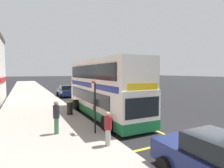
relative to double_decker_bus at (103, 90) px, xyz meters
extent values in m
plane|color=black|center=(2.46, 24.63, -2.06)|extent=(260.00, 260.00, 0.00)
cube|color=#A39E93|center=(-4.54, 24.63, -1.99)|extent=(6.00, 76.00, 0.14)
cube|color=white|center=(0.01, 0.01, -0.71)|extent=(2.46, 10.50, 2.30)
cube|color=white|center=(0.01, 0.01, 1.39)|extent=(2.44, 10.29, 1.90)
cube|color=#196B3D|center=(0.01, 0.01, -1.56)|extent=(2.48, 10.52, 0.60)
cube|color=navy|center=(0.01, 0.01, 0.46)|extent=(2.49, 9.66, 0.36)
cube|color=black|center=(-1.24, 0.41, -0.41)|extent=(0.04, 8.40, 0.90)
cube|color=black|center=(-1.24, 0.01, 1.44)|extent=(0.04, 9.24, 1.00)
cube|color=black|center=(0.01, -5.26, -0.46)|extent=(2.17, 0.04, 1.10)
cube|color=yellow|center=(0.01, -5.26, 0.66)|extent=(1.97, 0.04, 0.36)
cylinder|color=black|center=(-1.31, -3.77, -1.56)|extent=(0.56, 1.00, 1.00)
cylinder|color=black|center=(1.33, -3.77, -1.56)|extent=(0.56, 1.00, 1.00)
cylinder|color=black|center=(-1.31, 2.90, -1.56)|extent=(0.56, 1.00, 1.00)
cylinder|color=black|center=(1.33, 2.90, -1.56)|extent=(0.56, 1.00, 1.00)
cube|color=yellow|center=(-1.46, -0.12, -2.06)|extent=(0.16, 12.96, 0.01)
cube|color=yellow|center=(1.37, -0.12, -2.06)|extent=(0.16, 12.96, 0.01)
cube|color=yellow|center=(-0.05, -6.52, -2.06)|extent=(2.99, 0.16, 0.01)
cube|color=yellow|center=(-0.05, 6.28, -2.06)|extent=(2.99, 0.16, 0.01)
cylinder|color=black|center=(-2.17, -3.89, -0.54)|extent=(0.09, 0.09, 2.78)
cube|color=silver|center=(-2.17, -3.63, 0.67)|extent=(0.05, 0.42, 0.30)
cube|color=red|center=(-2.17, -3.63, 0.87)|extent=(0.05, 0.42, 0.10)
cube|color=black|center=(-2.17, -3.79, -0.62)|extent=(0.06, 0.28, 0.40)
cube|color=#B2191E|center=(-7.70, 11.84, 0.54)|extent=(0.08, 6.65, 0.56)
cube|color=#196066|center=(7.18, 11.94, -1.40)|extent=(1.76, 4.20, 0.72)
cube|color=black|center=(7.18, 11.84, -0.74)|extent=(1.52, 1.90, 0.60)
cylinder|color=black|center=(6.24, 13.24, -1.76)|extent=(0.22, 0.60, 0.60)
cylinder|color=black|center=(8.11, 13.24, -1.76)|extent=(0.22, 0.60, 0.60)
cylinder|color=black|center=(6.24, 10.64, -1.76)|extent=(0.22, 0.60, 0.60)
cylinder|color=black|center=(8.11, 10.64, -1.76)|extent=(0.22, 0.60, 0.60)
cube|color=navy|center=(-0.51, -9.75, -1.40)|extent=(1.76, 4.20, 0.72)
cube|color=black|center=(-0.51, -9.85, -0.74)|extent=(1.52, 1.90, 0.60)
cylinder|color=black|center=(-1.45, -8.45, -1.76)|extent=(0.22, 0.60, 0.60)
cylinder|color=black|center=(0.42, -8.45, -1.76)|extent=(0.22, 0.60, 0.60)
cube|color=navy|center=(-0.21, 12.84, -1.40)|extent=(1.76, 4.20, 0.72)
cube|color=black|center=(-0.21, 12.74, -0.74)|extent=(1.52, 1.90, 0.60)
cylinder|color=black|center=(-1.14, 14.14, -1.76)|extent=(0.22, 0.60, 0.60)
cylinder|color=black|center=(0.73, 14.14, -1.76)|extent=(0.22, 0.60, 0.60)
cylinder|color=black|center=(-1.14, 11.53, -1.76)|extent=(0.22, 0.60, 0.60)
cylinder|color=black|center=(0.73, 11.53, -1.76)|extent=(0.22, 0.60, 0.60)
cylinder|color=#3F724C|center=(-4.09, -3.05, -1.49)|extent=(0.24, 0.24, 0.87)
cylinder|color=#26262D|center=(-4.09, -3.05, -0.71)|extent=(0.34, 0.34, 0.69)
sphere|color=#8C664C|center=(-4.09, -3.05, -0.25)|extent=(0.23, 0.23, 0.23)
cylinder|color=#B7B2AD|center=(-2.25, -5.71, -1.55)|extent=(0.24, 0.24, 0.76)
cylinder|color=maroon|center=(-2.25, -5.71, -0.87)|extent=(0.34, 0.34, 0.60)
sphere|color=tan|center=(-2.25, -5.71, -0.47)|extent=(0.20, 0.20, 0.20)
cylinder|color=black|center=(-2.38, 1.12, -1.44)|extent=(0.45, 0.45, 0.98)
cylinder|color=#A5991E|center=(-2.38, 1.12, -0.91)|extent=(0.47, 0.47, 0.08)
camera|label=1|loc=(-5.66, -12.96, 1.42)|focal=28.84mm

